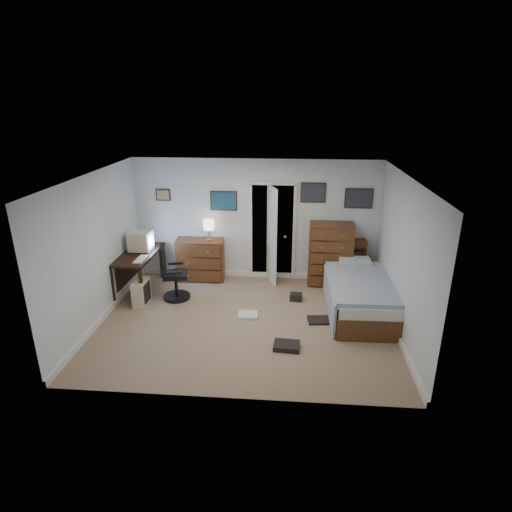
{
  "coord_description": "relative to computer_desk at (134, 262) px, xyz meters",
  "views": [
    {
      "loc": [
        0.71,
        -6.46,
        3.64
      ],
      "look_at": [
        0.15,
        0.3,
        1.1
      ],
      "focal_mm": 30.0,
      "sensor_mm": 36.0,
      "label": 1
    }
  ],
  "objects": [
    {
      "name": "pc_tower",
      "position": [
        0.3,
        -0.55,
        -0.38
      ],
      "size": [
        0.24,
        0.46,
        0.48
      ],
      "rotation": [
        0.0,
        0.0,
        -0.03
      ],
      "color": "beige",
      "rests_on": "floor"
    },
    {
      "name": "keyboard",
      "position": [
        0.28,
        -0.35,
        0.2
      ],
      "size": [
        0.17,
        0.43,
        0.03
      ],
      "primitive_type": "cube",
      "rotation": [
        0.0,
        0.0,
        -0.03
      ],
      "color": "beige",
      "rests_on": "computer_desk"
    },
    {
      "name": "computer_desk",
      "position": [
        0.0,
        0.0,
        0.0
      ],
      "size": [
        0.69,
        1.42,
        0.8
      ],
      "rotation": [
        0.0,
        0.0,
        -0.03
      ],
      "color": "black",
      "rests_on": "floor"
    },
    {
      "name": "headboard_bookcase",
      "position": [
        4.05,
        0.8,
        -0.13
      ],
      "size": [
        1.04,
        0.32,
        0.92
      ],
      "rotation": [
        0.0,
        0.0,
        0.06
      ],
      "color": "brown",
      "rests_on": "floor"
    },
    {
      "name": "floor_clutter",
      "position": [
        3.0,
        -1.09,
        -0.58
      ],
      "size": [
        1.64,
        1.93,
        0.14
      ],
      "rotation": [
        0.0,
        0.0,
        0.26
      ],
      "color": "black",
      "rests_on": "floor"
    },
    {
      "name": "tall_dresser",
      "position": [
        3.84,
        0.69,
        0.02
      ],
      "size": [
        0.89,
        0.55,
        1.28
      ],
      "primitive_type": "cube",
      "rotation": [
        0.0,
        0.0,
        -0.04
      ],
      "color": "brown",
      "rests_on": "floor"
    },
    {
      "name": "office_chair",
      "position": [
        0.82,
        -0.26,
        -0.21
      ],
      "size": [
        0.61,
        0.61,
        1.06
      ],
      "rotation": [
        0.0,
        0.0,
        0.2
      ],
      "color": "black",
      "rests_on": "floor"
    },
    {
      "name": "low_dresser",
      "position": [
        1.16,
        0.72,
        -0.19
      ],
      "size": [
        1.01,
        0.55,
        0.87
      ],
      "primitive_type": "cube",
      "rotation": [
        0.0,
        0.0,
        0.07
      ],
      "color": "brown",
      "rests_on": "floor"
    },
    {
      "name": "crt_monitor",
      "position": [
        0.12,
        0.15,
        0.38
      ],
      "size": [
        0.43,
        0.4,
        0.39
      ],
      "rotation": [
        0.0,
        0.0,
        -0.03
      ],
      "color": "beige",
      "rests_on": "computer_desk"
    },
    {
      "name": "floor",
      "position": [
        2.3,
        -1.06,
        -0.63
      ],
      "size": [
        5.0,
        4.0,
        0.02
      ],
      "primitive_type": "cube",
      "color": "#A1856F",
      "rests_on": "ground"
    },
    {
      "name": "table_lamp",
      "position": [
        1.36,
        0.72,
        0.56
      ],
      "size": [
        0.23,
        0.23,
        0.42
      ],
      "rotation": [
        0.0,
        0.0,
        0.07
      ],
      "color": "gold",
      "rests_on": "low_dresser"
    },
    {
      "name": "media_stack",
      "position": [
        -0.02,
        1.11,
        -0.23
      ],
      "size": [
        0.17,
        0.17,
        0.78
      ],
      "primitive_type": "cube",
      "rotation": [
        0.0,
        0.0,
        0.06
      ],
      "color": "maroon",
      "rests_on": "floor"
    },
    {
      "name": "doorway",
      "position": [
        2.64,
        1.21,
        0.38
      ],
      "size": [
        0.96,
        1.12,
        2.05
      ],
      "color": "black",
      "rests_on": "floor"
    },
    {
      "name": "wall_posters",
      "position": [
        2.87,
        0.92,
        1.13
      ],
      "size": [
        4.38,
        0.04,
        0.6
      ],
      "color": "#331E11",
      "rests_on": "floor"
    },
    {
      "name": "bed",
      "position": [
        4.28,
        -0.51,
        -0.29
      ],
      "size": [
        1.18,
        2.15,
        0.7
      ],
      "rotation": [
        0.0,
        0.0,
        0.02
      ],
      "color": "brown",
      "rests_on": "floor"
    }
  ]
}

